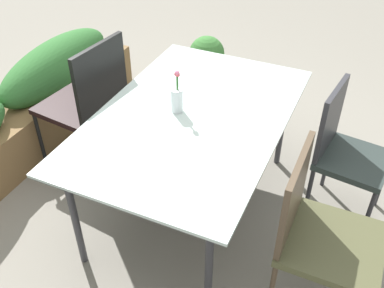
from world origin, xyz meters
TOP-DOWN VIEW (x-y plane):
  - ground_plane at (0.00, 0.00)m, footprint 12.00×12.00m
  - dining_table at (0.02, -0.08)m, footprint 1.61×1.05m
  - chair_near_left at (-0.35, -0.92)m, footprint 0.48×0.48m
  - chair_far_side at (0.14, 0.76)m, footprint 0.55×0.55m
  - chair_near_right at (0.39, -0.94)m, footprint 0.46×0.46m
  - flower_vase at (0.02, 0.01)m, footprint 0.07×0.07m
  - planter_box at (-0.07, 1.35)m, footprint 2.75×0.42m
  - potted_plant at (1.45, 0.42)m, footprint 0.32×0.32m

SIDE VIEW (x-z plane):
  - ground_plane at x=0.00m, z-range 0.00..0.00m
  - potted_plant at x=1.45m, z-range 0.01..0.55m
  - planter_box at x=-0.07m, z-range -0.03..0.68m
  - chair_near_right at x=0.39m, z-range 0.06..0.96m
  - chair_near_left at x=-0.35m, z-range 0.06..0.99m
  - chair_far_side at x=0.14m, z-range 0.07..1.07m
  - dining_table at x=0.02m, z-range 0.33..1.06m
  - flower_vase at x=0.02m, z-range 0.69..0.96m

